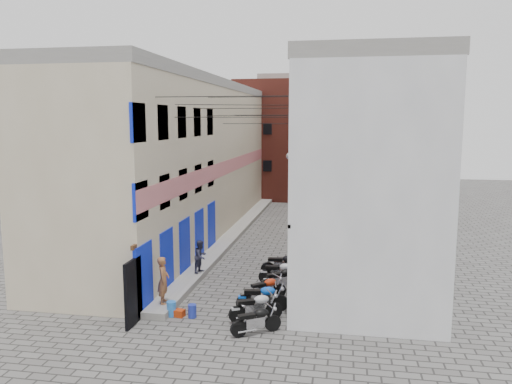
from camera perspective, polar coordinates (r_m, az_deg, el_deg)
The scene contains 21 objects.
ground at distance 17.05m, azimuth -5.12°, elevation -14.88°, with size 90.00×90.00×0.00m, color #565451.
plinth at distance 29.55m, azimuth -2.36°, elevation -4.64°, with size 0.90×26.00×0.25m, color gray.
building_left at distance 29.62m, azimuth -7.99°, elevation 3.88°, with size 5.10×27.00×9.00m.
building_right at distance 28.22m, azimuth 11.73°, elevation 3.60°, with size 5.94×26.00×9.00m.
building_far_brick_left at distance 43.60m, azimuth 1.93°, elevation 5.97°, with size 6.00×6.00×10.00m, color maroon.
building_far_brick_right at distance 45.22m, azimuth 8.59°, elevation 4.69°, with size 5.00×6.00×8.00m, color maroon.
building_far_concrete at distance 49.32m, azimuth 5.25°, elevation 6.77°, with size 8.00×5.00×11.00m, color gray.
far_shopfront at distance 40.91m, azimuth 4.12°, elevation 0.46°, with size 2.00×0.30×2.40m, color black.
overhead_wires at distance 23.16m, azimuth -0.34°, elevation 9.29°, with size 5.80×13.02×1.32m.
motorcycle_a at distance 16.14m, azimuth -0.00°, elevation -14.33°, with size 0.54×1.70×0.99m, color black, non-canonical shape.
motorcycle_b at distance 17.09m, azimuth -0.03°, elevation -12.85°, with size 0.59×1.86×1.07m, color #ADAEB2, non-canonical shape.
motorcycle_c at distance 17.94m, azimuth 0.72°, elevation -11.82°, with size 0.59×1.86×1.08m, color blue, non-canonical shape.
motorcycle_d at distance 18.90m, azimuth 1.14°, elevation -10.88°, with size 0.55×1.73×1.00m, color red, non-canonical shape.
motorcycle_e at distance 19.81m, azimuth 3.01°, elevation -9.81°, with size 0.61×1.93×1.12m, color black, non-canonical shape.
motorcycle_f at distance 20.74m, azimuth 2.87°, elevation -9.05°, with size 0.58×1.85×1.07m, color #BABABF, non-canonical shape.
motorcycle_g at distance 21.65m, azimuth 3.21°, elevation -8.17°, with size 0.63×2.01×1.16m, color black, non-canonical shape.
person_a at distance 18.15m, azimuth -10.54°, elevation -9.86°, with size 0.61×0.40×1.68m, color #985D37.
person_b at distance 21.49m, azimuth -6.33°, elevation -7.32°, with size 0.68×0.53×1.40m, color #2B2C41.
water_jug_near at distance 17.84m, azimuth -9.64°, elevation -13.02°, with size 0.33×0.33×0.51m, color blue.
water_jug_far at distance 17.63m, azimuth -7.30°, elevation -13.34°, with size 0.29×0.29×0.45m, color #2031A4.
red_crate at distance 17.81m, azimuth -8.81°, elevation -13.52°, with size 0.38×0.28×0.24m, color #B3320C.
Camera 1 is at (4.18, -15.13, 6.67)m, focal length 35.00 mm.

